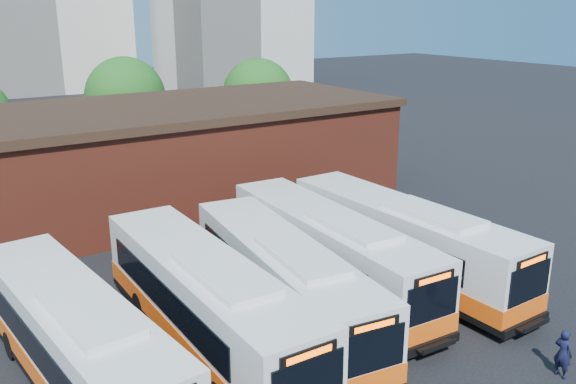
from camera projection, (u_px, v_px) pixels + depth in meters
ground at (376, 334)px, 23.67m from camera, size 220.00×220.00×0.00m
bus_farwest at (76, 346)px, 19.82m from camera, size 3.93×13.22×3.56m
bus_west at (206, 306)px, 22.23m from camera, size 2.99×13.81×3.75m
bus_midwest at (283, 285)px, 24.09m from camera, size 4.28×13.37×3.59m
bus_mideast at (329, 254)px, 26.99m from camera, size 3.41×13.64×3.68m
bus_east at (404, 243)px, 28.20m from camera, size 3.21×13.77×3.73m
transit_worker at (563, 353)px, 20.73m from camera, size 0.44×0.65×1.77m
depot_building at (170, 153)px, 38.75m from camera, size 28.60×12.60×6.40m
tree_mid at (125, 97)px, 50.48m from camera, size 6.56×6.56×8.36m
tree_east at (258, 94)px, 53.90m from camera, size 6.24×6.24×7.96m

